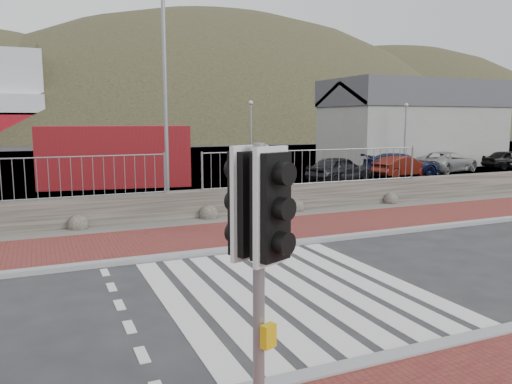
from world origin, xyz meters
name	(u,v)px	position (x,y,z in m)	size (l,w,h in m)	color
ground	(289,290)	(0.00, 0.00, 0.00)	(220.00, 220.00, 0.00)	#28282B
sidewalk_far	(211,237)	(0.00, 4.50, 0.04)	(40.00, 3.00, 0.08)	brown
kerb_near	(394,358)	(0.00, -3.00, 0.05)	(40.00, 0.25, 0.12)	gray
kerb_far	(231,250)	(0.00, 3.00, 0.05)	(40.00, 0.25, 0.12)	gray
zebra_crossing	(289,290)	(0.00, 0.00, 0.01)	(4.62, 5.60, 0.01)	silver
gravel_strip	(190,223)	(0.00, 6.50, 0.03)	(40.00, 1.50, 0.06)	#59544C
stone_wall	(183,205)	(0.00, 7.30, 0.45)	(40.00, 0.60, 0.90)	#444038
railing	(184,163)	(0.00, 7.15, 1.82)	(18.07, 0.07, 1.22)	gray
quay	(104,165)	(0.00, 27.90, 0.00)	(120.00, 40.00, 0.50)	#4C4C4F
water	(71,143)	(0.00, 62.90, 0.00)	(220.00, 50.00, 0.05)	#3F4C54
harbor_building	(413,123)	(20.00, 19.90, 2.93)	(12.20, 6.20, 5.80)	#9E9E99
hills_backdrop	(107,258)	(6.74, 87.90, -23.05)	(254.00, 90.00, 100.00)	#2B2E1B
traffic_signal_near	(259,230)	(-2.26, -3.72, 2.12)	(0.48, 0.39, 2.94)	gray
traffic_signal_far	(263,172)	(1.13, 3.64, 1.83)	(0.61, 0.26, 2.52)	gray
streetlight	(169,90)	(-0.17, 8.13, 4.10)	(1.52, 0.55, 7.28)	gray
shipping_container	(116,156)	(-0.71, 16.71, 1.43)	(6.85, 2.85, 2.85)	maroon
car_a	(339,169)	(10.03, 13.75, 0.65)	(1.53, 3.81, 1.30)	black
car_b	(402,166)	(14.35, 14.11, 0.58)	(1.23, 3.53, 1.16)	#57140C
car_c	(401,164)	(14.75, 14.65, 0.63)	(1.77, 4.35, 1.26)	#141B40
car_d	(447,162)	(18.40, 14.92, 0.62)	(2.07, 4.50, 1.25)	gray
car_e	(510,159)	(23.80, 14.94, 0.60)	(1.42, 3.54, 1.21)	black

